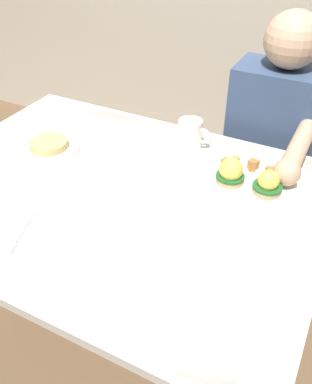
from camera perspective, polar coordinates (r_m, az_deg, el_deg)
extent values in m
plane|color=brown|center=(1.77, -4.26, -19.31)|extent=(6.00, 6.00, 0.00)
cube|color=white|center=(1.23, -5.77, -0.21)|extent=(1.20, 0.90, 0.03)
cube|color=#B23838|center=(1.00, -18.21, -12.03)|extent=(1.20, 0.06, 0.00)
cube|color=#B23838|center=(1.52, 2.28, 8.31)|extent=(1.20, 0.06, 0.00)
cube|color=brown|center=(1.98, -12.52, 1.93)|extent=(0.06, 0.06, 0.71)
cube|color=brown|center=(1.64, 19.73, -8.32)|extent=(0.06, 0.06, 0.71)
cylinder|color=white|center=(1.24, 12.53, 0.67)|extent=(0.27, 0.27, 0.01)
cylinder|color=tan|center=(1.24, 10.08, 1.73)|extent=(0.08, 0.08, 0.02)
cylinder|color=#236028|center=(1.23, 10.14, 2.18)|extent=(0.08, 0.08, 0.01)
sphere|color=#F7DB56|center=(1.22, 10.25, 3.03)|extent=(0.07, 0.07, 0.07)
cylinder|color=tan|center=(1.22, 14.94, 0.32)|extent=(0.08, 0.08, 0.02)
cylinder|color=#236028|center=(1.21, 15.02, 0.78)|extent=(0.08, 0.08, 0.01)
sphere|color=#F7DB56|center=(1.20, 15.17, 1.54)|extent=(0.06, 0.06, 0.06)
cube|color=tan|center=(1.30, 10.73, 4.07)|extent=(0.02, 0.02, 0.03)
cube|color=#AD7038|center=(1.28, 15.40, 2.59)|extent=(0.04, 0.04, 0.03)
cube|color=#AD7038|center=(1.30, 13.12, 3.57)|extent=(0.02, 0.02, 0.04)
cube|color=tan|center=(1.29, 16.77, 2.79)|extent=(0.03, 0.03, 0.04)
cube|color=tan|center=(1.28, 15.65, 2.27)|extent=(0.04, 0.04, 0.03)
cube|color=#B77A42|center=(1.29, 9.53, 3.83)|extent=(0.03, 0.03, 0.04)
cube|color=#B77A42|center=(1.31, 13.19, 3.70)|extent=(0.03, 0.03, 0.03)
cube|color=#AD7038|center=(1.27, 15.63, 2.08)|extent=(0.03, 0.03, 0.03)
cylinder|color=white|center=(1.41, 4.68, 8.00)|extent=(0.08, 0.08, 0.09)
cylinder|color=black|center=(1.39, 4.77, 9.50)|extent=(0.07, 0.07, 0.01)
torus|color=white|center=(1.39, 6.32, 7.65)|extent=(0.06, 0.02, 0.06)
cube|color=silver|center=(1.14, -17.70, -4.70)|extent=(0.05, 0.12, 0.00)
cube|color=silver|center=(1.09, -19.40, -7.34)|extent=(0.03, 0.04, 0.00)
cylinder|color=white|center=(1.44, -14.36, 5.77)|extent=(0.20, 0.20, 0.01)
cylinder|color=#DBBC70|center=(1.43, -14.47, 6.38)|extent=(0.12, 0.12, 0.02)
cylinder|color=#33333D|center=(1.86, 10.08, -5.68)|extent=(0.11, 0.11, 0.45)
cylinder|color=#33333D|center=(1.83, 15.42, -7.32)|extent=(0.11, 0.11, 0.45)
cube|color=#384C70|center=(1.65, 15.97, 7.81)|extent=(0.34, 0.20, 0.50)
sphere|color=#DBAD89|center=(1.52, 18.26, 19.20)|extent=(0.19, 0.19, 0.19)
cylinder|color=#DBAD89|center=(1.37, 18.90, 5.73)|extent=(0.06, 0.30, 0.06)
sphere|color=#DBAD89|center=(1.24, 17.49, 2.60)|extent=(0.08, 0.08, 0.08)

